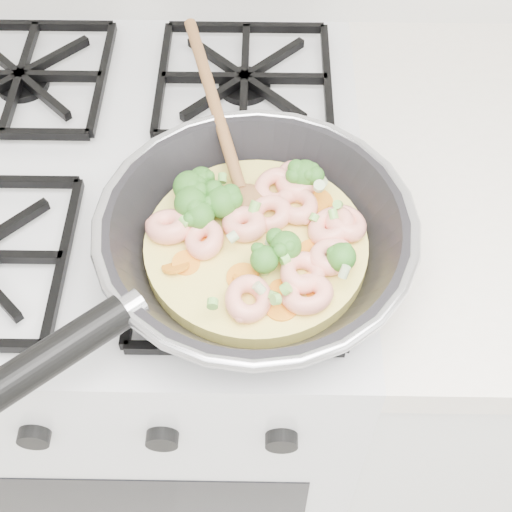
{
  "coord_description": "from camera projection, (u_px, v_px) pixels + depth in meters",
  "views": [
    {
      "loc": [
        0.18,
        1.09,
        1.55
      ],
      "look_at": [
        0.17,
        1.55,
        0.93
      ],
      "focal_mm": 50.84,
      "sensor_mm": 36.0,
      "label": 1
    }
  ],
  "objects": [
    {
      "name": "stove",
      "position": [
        159.0,
        345.0,
        1.24
      ],
      "size": [
        0.6,
        0.6,
        0.92
      ],
      "color": "white",
      "rests_on": "ground"
    },
    {
      "name": "skillet",
      "position": [
        253.0,
        238.0,
        0.75
      ],
      "size": [
        0.43,
        0.52,
        0.1
      ],
      "rotation": [
        0.0,
        0.0,
        0.38
      ],
      "color": "black",
      "rests_on": "stove"
    }
  ]
}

